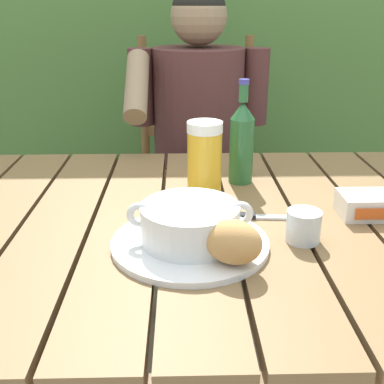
{
  "coord_description": "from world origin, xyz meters",
  "views": [
    {
      "loc": [
        -0.03,
        -0.93,
        1.16
      ],
      "look_at": [
        -0.01,
        -0.03,
        0.8
      ],
      "focal_mm": 44.23,
      "sensor_mm": 36.0,
      "label": 1
    }
  ],
  "objects_px": {
    "water_glass_small": "(303,226)",
    "bread_roll": "(233,242)",
    "beer_glass": "(205,158)",
    "serving_plate": "(190,243)",
    "butter_tub": "(367,205)",
    "table_knife": "(254,216)",
    "beer_bottle": "(242,141)",
    "chair_near_diner": "(197,177)",
    "person_eating": "(198,135)",
    "soup_bowl": "(190,222)"
  },
  "relations": [
    {
      "from": "beer_glass",
      "to": "water_glass_small",
      "type": "xyz_separation_m",
      "value": [
        0.18,
        -0.25,
        -0.06
      ]
    },
    {
      "from": "chair_near_diner",
      "to": "person_eating",
      "type": "distance_m",
      "value": 0.3
    },
    {
      "from": "water_glass_small",
      "to": "table_knife",
      "type": "height_order",
      "value": "water_glass_small"
    },
    {
      "from": "beer_glass",
      "to": "beer_bottle",
      "type": "height_order",
      "value": "beer_bottle"
    },
    {
      "from": "serving_plate",
      "to": "beer_bottle",
      "type": "bearing_deg",
      "value": 68.36
    },
    {
      "from": "butter_tub",
      "to": "table_knife",
      "type": "bearing_deg",
      "value": -178.83
    },
    {
      "from": "chair_near_diner",
      "to": "person_eating",
      "type": "xyz_separation_m",
      "value": [
        -0.0,
        -0.2,
        0.23
      ]
    },
    {
      "from": "table_knife",
      "to": "water_glass_small",
      "type": "bearing_deg",
      "value": -53.59
    },
    {
      "from": "soup_bowl",
      "to": "water_glass_small",
      "type": "height_order",
      "value": "soup_bowl"
    },
    {
      "from": "water_glass_small",
      "to": "table_knife",
      "type": "bearing_deg",
      "value": 126.41
    },
    {
      "from": "water_glass_small",
      "to": "butter_tub",
      "type": "distance_m",
      "value": 0.2
    },
    {
      "from": "person_eating",
      "to": "beer_glass",
      "type": "distance_m",
      "value": 0.57
    },
    {
      "from": "beer_glass",
      "to": "beer_bottle",
      "type": "xyz_separation_m",
      "value": [
        0.1,
        0.08,
        0.02
      ]
    },
    {
      "from": "beer_bottle",
      "to": "water_glass_small",
      "type": "height_order",
      "value": "beer_bottle"
    },
    {
      "from": "serving_plate",
      "to": "bread_roll",
      "type": "relative_size",
      "value": 2.43
    },
    {
      "from": "person_eating",
      "to": "chair_near_diner",
      "type": "bearing_deg",
      "value": 89.18
    },
    {
      "from": "person_eating",
      "to": "table_knife",
      "type": "xyz_separation_m",
      "value": [
        0.09,
        -0.71,
        0.01
      ]
    },
    {
      "from": "bread_roll",
      "to": "person_eating",
      "type": "bearing_deg",
      "value": 91.6
    },
    {
      "from": "butter_tub",
      "to": "table_knife",
      "type": "distance_m",
      "value": 0.24
    },
    {
      "from": "person_eating",
      "to": "soup_bowl",
      "type": "height_order",
      "value": "person_eating"
    },
    {
      "from": "chair_near_diner",
      "to": "table_knife",
      "type": "xyz_separation_m",
      "value": [
        0.09,
        -0.92,
        0.24
      ]
    },
    {
      "from": "water_glass_small",
      "to": "bread_roll",
      "type": "bearing_deg",
      "value": -146.02
    },
    {
      "from": "person_eating",
      "to": "water_glass_small",
      "type": "bearing_deg",
      "value": -78.13
    },
    {
      "from": "soup_bowl",
      "to": "table_knife",
      "type": "relative_size",
      "value": 1.66
    },
    {
      "from": "person_eating",
      "to": "soup_bowl",
      "type": "distance_m",
      "value": 0.84
    },
    {
      "from": "beer_bottle",
      "to": "water_glass_small",
      "type": "relative_size",
      "value": 3.89
    },
    {
      "from": "serving_plate",
      "to": "bread_roll",
      "type": "xyz_separation_m",
      "value": [
        0.07,
        -0.08,
        0.04
      ]
    },
    {
      "from": "bread_roll",
      "to": "water_glass_small",
      "type": "distance_m",
      "value": 0.18
    },
    {
      "from": "beer_bottle",
      "to": "bread_roll",
      "type": "bearing_deg",
      "value": -98.68
    },
    {
      "from": "beer_bottle",
      "to": "soup_bowl",
      "type": "bearing_deg",
      "value": -111.64
    },
    {
      "from": "table_knife",
      "to": "serving_plate",
      "type": "bearing_deg",
      "value": -139.44
    },
    {
      "from": "chair_near_diner",
      "to": "serving_plate",
      "type": "bearing_deg",
      "value": -92.7
    },
    {
      "from": "serving_plate",
      "to": "beer_bottle",
      "type": "height_order",
      "value": "beer_bottle"
    },
    {
      "from": "beer_bottle",
      "to": "water_glass_small",
      "type": "distance_m",
      "value": 0.35
    },
    {
      "from": "bread_roll",
      "to": "beer_glass",
      "type": "bearing_deg",
      "value": 95.09
    },
    {
      "from": "soup_bowl",
      "to": "bread_roll",
      "type": "height_order",
      "value": "same"
    },
    {
      "from": "serving_plate",
      "to": "butter_tub",
      "type": "height_order",
      "value": "butter_tub"
    },
    {
      "from": "water_glass_small",
      "to": "butter_tub",
      "type": "xyz_separation_m",
      "value": [
        0.17,
        0.11,
        -0.01
      ]
    },
    {
      "from": "serving_plate",
      "to": "water_glass_small",
      "type": "relative_size",
      "value": 4.46
    },
    {
      "from": "chair_near_diner",
      "to": "beer_bottle",
      "type": "xyz_separation_m",
      "value": [
        0.09,
        -0.69,
        0.34
      ]
    },
    {
      "from": "bread_roll",
      "to": "water_glass_small",
      "type": "xyz_separation_m",
      "value": [
        0.15,
        0.1,
        -0.02
      ]
    },
    {
      "from": "chair_near_diner",
      "to": "bread_roll",
      "type": "xyz_separation_m",
      "value": [
        0.02,
        -1.12,
        0.29
      ]
    },
    {
      "from": "chair_near_diner",
      "to": "water_glass_small",
      "type": "height_order",
      "value": "chair_near_diner"
    },
    {
      "from": "beer_glass",
      "to": "table_knife",
      "type": "relative_size",
      "value": 1.24
    },
    {
      "from": "soup_bowl",
      "to": "beer_bottle",
      "type": "height_order",
      "value": "beer_bottle"
    },
    {
      "from": "beer_glass",
      "to": "table_knife",
      "type": "xyz_separation_m",
      "value": [
        0.1,
        -0.15,
        -0.08
      ]
    },
    {
      "from": "water_glass_small",
      "to": "butter_tub",
      "type": "relative_size",
      "value": 0.58
    },
    {
      "from": "beer_bottle",
      "to": "butter_tub",
      "type": "distance_m",
      "value": 0.34
    },
    {
      "from": "bread_roll",
      "to": "butter_tub",
      "type": "distance_m",
      "value": 0.38
    },
    {
      "from": "bread_roll",
      "to": "water_glass_small",
      "type": "bearing_deg",
      "value": 33.98
    }
  ]
}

